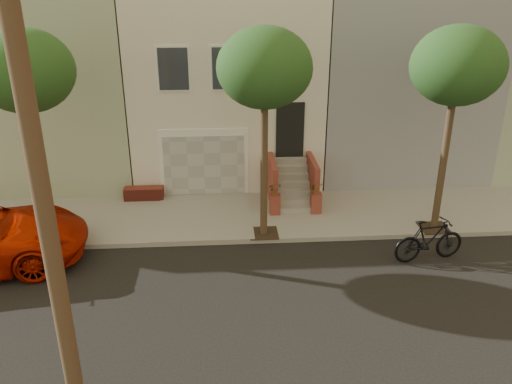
{
  "coord_description": "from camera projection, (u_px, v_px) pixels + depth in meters",
  "views": [
    {
      "loc": [
        -0.24,
        -10.72,
        7.74
      ],
      "look_at": [
        0.7,
        3.0,
        1.95
      ],
      "focal_mm": 36.67,
      "sensor_mm": 36.0,
      "label": 1
    }
  ],
  "objects": [
    {
      "name": "ground",
      "position": [
        236.0,
        313.0,
        12.87
      ],
      "size": [
        90.0,
        90.0,
        0.0
      ],
      "primitive_type": "plane",
      "color": "black",
      "rests_on": "ground"
    },
    {
      "name": "sidewalk",
      "position": [
        231.0,
        217.0,
        17.76
      ],
      "size": [
        40.0,
        3.7,
        0.15
      ],
      "primitive_type": "cube",
      "color": "gray",
      "rests_on": "ground"
    },
    {
      "name": "house_row",
      "position": [
        226.0,
        79.0,
        21.75
      ],
      "size": [
        33.1,
        11.7,
        7.0
      ],
      "color": "beige",
      "rests_on": "sidewalk"
    },
    {
      "name": "tree_left",
      "position": [
        25.0,
        72.0,
        14.07
      ],
      "size": [
        2.7,
        2.57,
        6.3
      ],
      "color": "#2D2116",
      "rests_on": "sidewalk"
    },
    {
      "name": "tree_mid",
      "position": [
        265.0,
        69.0,
        14.48
      ],
      "size": [
        2.7,
        2.57,
        6.3
      ],
      "color": "#2D2116",
      "rests_on": "sidewalk"
    },
    {
      "name": "tree_right",
      "position": [
        457.0,
        67.0,
        14.83
      ],
      "size": [
        2.7,
        2.57,
        6.3
      ],
      "color": "#2D2116",
      "rests_on": "sidewalk"
    },
    {
      "name": "motorcycle",
      "position": [
        429.0,
        240.0,
        14.99
      ],
      "size": [
        2.23,
        0.96,
        1.29
      ],
      "primitive_type": "imported",
      "rotation": [
        0.0,
        0.0,
        1.74
      ],
      "color": "black",
      "rests_on": "ground"
    }
  ]
}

